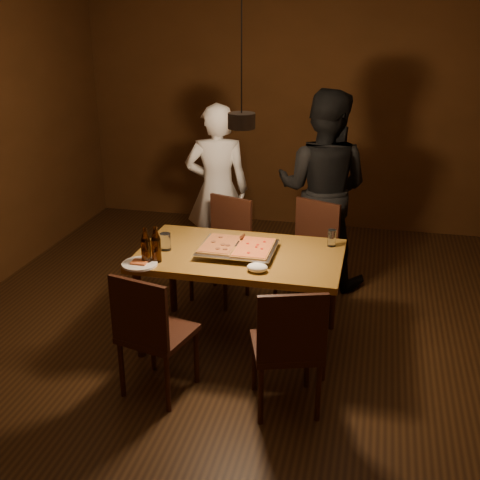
% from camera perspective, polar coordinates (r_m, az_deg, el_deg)
% --- Properties ---
extents(room_shell, '(6.00, 6.00, 6.00)m').
position_cam_1_polar(room_shell, '(4.06, 0.14, 6.38)').
color(room_shell, '#3B2310').
rests_on(room_shell, ground).
extents(dining_table, '(1.50, 0.90, 0.75)m').
position_cam_1_polar(dining_table, '(4.46, -0.00, -2.08)').
color(dining_table, olive).
rests_on(dining_table, floor).
extents(chair_far_left, '(0.53, 0.53, 0.49)m').
position_cam_1_polar(chair_far_left, '(5.28, -1.48, 0.10)').
color(chair_far_left, '#38190F').
rests_on(chair_far_left, floor).
extents(chair_far_right, '(0.55, 0.55, 0.49)m').
position_cam_1_polar(chair_far_right, '(5.21, 6.71, -0.34)').
color(chair_far_right, '#38190F').
rests_on(chair_far_right, floor).
extents(chair_near_left, '(0.51, 0.51, 0.49)m').
position_cam_1_polar(chair_near_left, '(3.94, -8.55, -7.98)').
color(chair_near_left, '#38190F').
rests_on(chair_near_left, floor).
extents(chair_near_right, '(0.53, 0.53, 0.49)m').
position_cam_1_polar(chair_near_right, '(3.75, 4.64, -9.39)').
color(chair_near_right, '#38190F').
rests_on(chair_near_right, floor).
extents(pizza_tray, '(0.55, 0.45, 0.05)m').
position_cam_1_polar(pizza_tray, '(4.41, -0.23, -0.97)').
color(pizza_tray, silver).
rests_on(pizza_tray, dining_table).
extents(pizza_meat, '(0.26, 0.40, 0.02)m').
position_cam_1_polar(pizza_meat, '(4.44, -1.90, -0.38)').
color(pizza_meat, maroon).
rests_on(pizza_meat, pizza_tray).
extents(pizza_cheese, '(0.26, 0.41, 0.02)m').
position_cam_1_polar(pizza_cheese, '(4.37, 1.31, -0.71)').
color(pizza_cheese, gold).
rests_on(pizza_cheese, pizza_tray).
extents(spatula, '(0.10, 0.24, 0.04)m').
position_cam_1_polar(spatula, '(4.43, -0.05, -0.35)').
color(spatula, silver).
rests_on(spatula, pizza_tray).
extents(beer_bottle_a, '(0.07, 0.07, 0.27)m').
position_cam_1_polar(beer_bottle_a, '(4.25, -8.92, -0.54)').
color(beer_bottle_a, black).
rests_on(beer_bottle_a, dining_table).
extents(beer_bottle_b, '(0.07, 0.07, 0.26)m').
position_cam_1_polar(beer_bottle_b, '(4.27, -7.97, -0.42)').
color(beer_bottle_b, black).
rests_on(beer_bottle_b, dining_table).
extents(water_glass_left, '(0.08, 0.08, 0.13)m').
position_cam_1_polar(water_glass_left, '(4.49, -7.09, -0.16)').
color(water_glass_left, silver).
rests_on(water_glass_left, dining_table).
extents(water_glass_right, '(0.06, 0.06, 0.13)m').
position_cam_1_polar(water_glass_right, '(4.58, 8.70, 0.19)').
color(water_glass_right, silver).
rests_on(water_glass_right, dining_table).
extents(plate_slice, '(0.25, 0.25, 0.03)m').
position_cam_1_polar(plate_slice, '(4.28, -9.50, -2.23)').
color(plate_slice, white).
rests_on(plate_slice, dining_table).
extents(napkin, '(0.15, 0.11, 0.06)m').
position_cam_1_polar(napkin, '(4.11, 1.65, -2.63)').
color(napkin, white).
rests_on(napkin, dining_table).
extents(diner_white, '(0.68, 0.53, 1.64)m').
position_cam_1_polar(diner_white, '(5.71, -2.17, 4.75)').
color(diner_white, silver).
rests_on(diner_white, floor).
extents(diner_dark, '(0.97, 0.81, 1.79)m').
position_cam_1_polar(diner_dark, '(5.51, 7.84, 4.78)').
color(diner_dark, black).
rests_on(diner_dark, floor).
extents(pendant_lamp, '(0.18, 0.18, 1.10)m').
position_cam_1_polar(pendant_lamp, '(3.98, 0.14, 11.39)').
color(pendant_lamp, black).
rests_on(pendant_lamp, ceiling).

